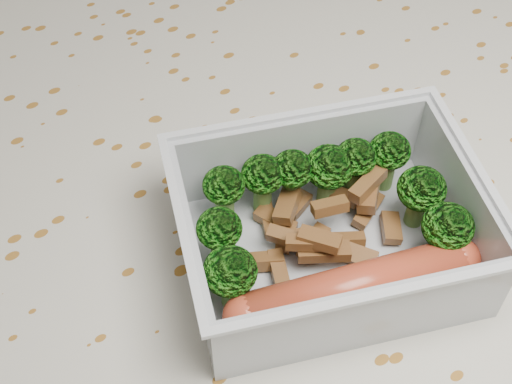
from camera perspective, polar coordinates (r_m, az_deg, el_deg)
dining_table at (r=0.56m, az=-0.31°, el=-8.46°), size 1.40×0.90×0.75m
tablecloth at (r=0.51m, az=-0.33°, el=-5.56°), size 1.46×0.96×0.19m
lunch_container at (r=0.45m, az=5.84°, el=-3.58°), size 0.22×0.20×0.07m
broccoli_florets at (r=0.46m, az=5.37°, el=-0.40°), size 0.17×0.13×0.05m
meat_pile at (r=0.46m, az=4.98°, el=-2.77°), size 0.12×0.09×0.03m
sausage at (r=0.43m, az=7.94°, el=-7.53°), size 0.16×0.07×0.03m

